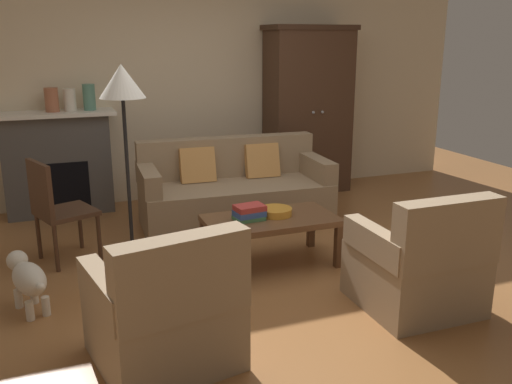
% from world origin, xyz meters
% --- Properties ---
extents(ground_plane, '(9.60, 9.60, 0.00)m').
position_xyz_m(ground_plane, '(0.00, 0.00, 0.00)').
color(ground_plane, '#9E6638').
extents(back_wall, '(7.20, 0.10, 2.80)m').
position_xyz_m(back_wall, '(0.00, 2.55, 1.40)').
color(back_wall, beige).
rests_on(back_wall, ground).
extents(fireplace, '(1.26, 0.48, 1.12)m').
position_xyz_m(fireplace, '(-1.55, 2.30, 0.57)').
color(fireplace, '#4C4947').
rests_on(fireplace, ground).
extents(armoire, '(1.06, 0.57, 2.02)m').
position_xyz_m(armoire, '(1.40, 2.22, 1.01)').
color(armoire, '#472D1E').
rests_on(armoire, ground).
extents(couch, '(1.96, 0.95, 0.86)m').
position_xyz_m(couch, '(0.13, 1.30, 0.32)').
color(couch, '#937A5B').
rests_on(couch, ground).
extents(coffee_table, '(1.10, 0.60, 0.42)m').
position_xyz_m(coffee_table, '(0.06, 0.15, 0.37)').
color(coffee_table, brown).
rests_on(coffee_table, ground).
extents(fruit_bowl, '(0.28, 0.28, 0.06)m').
position_xyz_m(fruit_bowl, '(0.12, 0.19, 0.45)').
color(fruit_bowl, orange).
rests_on(fruit_bowl, coffee_table).
extents(book_stack, '(0.26, 0.20, 0.12)m').
position_xyz_m(book_stack, '(-0.13, 0.16, 0.48)').
color(book_stack, '#427A4C').
rests_on(book_stack, coffee_table).
extents(mantel_vase_terracotta, '(0.14, 0.14, 0.25)m').
position_xyz_m(mantel_vase_terracotta, '(-1.55, 2.28, 1.25)').
color(mantel_vase_terracotta, '#A86042').
rests_on(mantel_vase_terracotta, fireplace).
extents(mantel_vase_cream, '(0.13, 0.13, 0.24)m').
position_xyz_m(mantel_vase_cream, '(-1.37, 2.28, 1.24)').
color(mantel_vase_cream, beige).
rests_on(mantel_vase_cream, fireplace).
extents(mantel_vase_jade, '(0.13, 0.13, 0.28)m').
position_xyz_m(mantel_vase_jade, '(-1.17, 2.28, 1.26)').
color(mantel_vase_jade, slate).
rests_on(mantel_vase_jade, fireplace).
extents(armchair_near_left, '(0.90, 0.90, 0.88)m').
position_xyz_m(armchair_near_left, '(-1.08, -1.01, 0.32)').
color(armchair_near_left, '#997F60').
rests_on(armchair_near_left, ground).
extents(armchair_near_right, '(0.78, 0.78, 0.88)m').
position_xyz_m(armchair_near_right, '(0.74, -0.96, 0.32)').
color(armchair_near_right, '#997F60').
rests_on(armchair_near_right, ground).
extents(side_chair_wooden, '(0.57, 0.57, 0.90)m').
position_xyz_m(side_chair_wooden, '(-1.62, 0.84, 0.51)').
color(side_chair_wooden, '#472D1E').
rests_on(side_chair_wooden, ground).
extents(floor_lamp, '(0.36, 0.36, 1.68)m').
position_xyz_m(floor_lamp, '(-1.05, 0.50, 1.45)').
color(floor_lamp, black).
rests_on(floor_lamp, ground).
extents(dog, '(0.32, 0.55, 0.39)m').
position_xyz_m(dog, '(-1.85, -0.01, 0.25)').
color(dog, beige).
rests_on(dog, ground).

